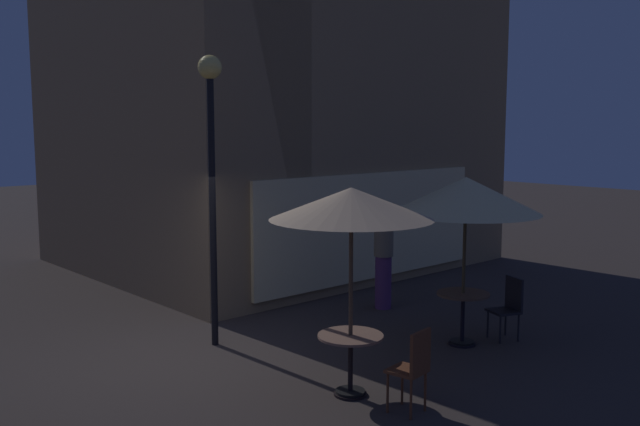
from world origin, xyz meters
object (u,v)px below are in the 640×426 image
Objects in this scene: patron_standing_0 at (384,258)px; cafe_chair_0 at (509,303)px; cafe_table_0 at (463,306)px; patio_umbrella_1 at (351,205)px; patio_umbrella_0 at (466,196)px; street_lamp_near_corner at (211,141)px; cafe_chair_1 at (414,364)px; cafe_table_1 at (350,350)px.

cafe_chair_0 is at bearing 35.69° from patron_standing_0.
cafe_table_0 is 0.31× the size of patio_umbrella_1.
cafe_chair_0 is at bearing -21.90° from patio_umbrella_0.
street_lamp_near_corner is 2.35× the size of patron_standing_0.
cafe_chair_1 is at bearing -155.23° from cafe_table_0.
patio_umbrella_1 is 1.94m from cafe_chair_1.
patio_umbrella_1 is (-2.60, -0.27, 1.73)m from cafe_table_0.
patio_umbrella_1 is at bearing -87.62° from street_lamp_near_corner.
street_lamp_near_corner is at bearing 137.72° from patio_umbrella_0.
street_lamp_near_corner is at bearing -60.89° from patron_standing_0.
cafe_chair_0 is (0.75, -0.30, -1.67)m from patio_umbrella_0.
cafe_chair_0 reaches higher than cafe_table_1.
street_lamp_near_corner is at bearing 137.72° from cafe_table_0.
patio_umbrella_0 reaches higher than cafe_table_0.
patron_standing_0 is (-0.09, 2.50, 0.35)m from cafe_chair_0.
patio_umbrella_1 is 2.65× the size of cafe_chair_0.
street_lamp_near_corner is 2.83m from patio_umbrella_1.
patio_umbrella_0 is 0.99× the size of patio_umbrella_1.
patio_umbrella_0 is 1.85m from cafe_chair_0.
patio_umbrella_0 is (0.00, 0.00, 1.64)m from cafe_table_0.
cafe_table_1 is 0.83× the size of cafe_chair_0.
cafe_chair_0 is (3.35, -0.03, -1.76)m from patio_umbrella_1.
cafe_table_0 is 2.72m from cafe_chair_1.
patio_umbrella_1 is (-2.60, -0.27, 0.09)m from patio_umbrella_0.
patio_umbrella_0 is 2.64m from patron_standing_0.
cafe_chair_0 is at bearing -21.90° from cafe_table_0.
cafe_chair_1 is (-3.22, -0.84, 0.03)m from cafe_chair_0.
cafe_chair_0 reaches higher than cafe_table_0.
cafe_table_0 is 0.82× the size of cafe_chair_0.
patron_standing_0 reaches higher than cafe_table_1.
cafe_table_1 is at bearing 21.31° from cafe_chair_0.
patron_standing_0 is at bearing -66.10° from cafe_chair_0.
street_lamp_near_corner is at bearing -4.81° from cafe_chair_1.
cafe_chair_1 is at bearing -86.07° from street_lamp_near_corner.
street_lamp_near_corner is at bearing 92.38° from cafe_table_1.
patio_umbrella_0 is at bearing -0.00° from cafe_chair_0.
street_lamp_near_corner is 3.99m from patron_standing_0.
street_lamp_near_corner is 1.69× the size of patio_umbrella_0.
cafe_table_0 is at bearing -73.97° from cafe_chair_1.
patio_umbrella_1 is (-0.00, 0.00, 1.75)m from cafe_table_1.
cafe_table_1 is (-2.60, -0.27, -0.02)m from cafe_table_0.
cafe_chair_1 is (0.25, -3.60, -2.43)m from street_lamp_near_corner.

